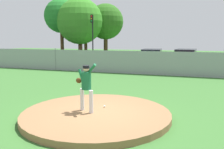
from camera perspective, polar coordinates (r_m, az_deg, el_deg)
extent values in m
plane|color=#386B2D|center=(13.78, 5.74, -2.40)|extent=(80.00, 80.00, 0.00)
cube|color=#2B2B2D|center=(22.05, 10.66, 1.67)|extent=(44.00, 7.00, 0.01)
cylinder|color=olive|center=(8.18, -3.75, -9.41)|extent=(4.96, 4.96, 0.20)
cylinder|color=silver|center=(8.24, -7.11, -5.87)|extent=(0.13, 0.13, 0.76)
cylinder|color=silver|center=(7.89, -4.98, -6.49)|extent=(0.13, 0.13, 0.76)
cylinder|color=#145933|center=(7.92, -6.14, -1.50)|extent=(0.32, 0.32, 0.58)
cylinder|color=#145933|center=(7.79, -4.99, 1.21)|extent=(0.44, 0.28, 0.41)
cylinder|color=#145933|center=(7.97, -7.34, -0.34)|extent=(0.29, 0.20, 0.46)
ellipsoid|color=#4C2D14|center=(8.09, -7.93, -1.43)|extent=(0.20, 0.12, 0.18)
sphere|color=tan|center=(7.86, -6.19, 1.30)|extent=(0.20, 0.20, 0.20)
cylinder|color=black|center=(7.85, -6.20, 1.81)|extent=(0.21, 0.21, 0.09)
sphere|color=white|center=(8.58, -1.80, -7.57)|extent=(0.07, 0.07, 0.07)
cube|color=gray|center=(17.54, 8.69, 2.74)|extent=(38.54, 0.03, 1.70)
cylinder|color=slate|center=(20.31, -13.29, 3.55)|extent=(0.07, 0.07, 1.80)
cube|color=#146066|center=(22.26, 9.41, 3.57)|extent=(2.03, 4.69, 0.75)
cube|color=black|center=(22.21, 9.45, 5.27)|extent=(1.77, 2.61, 0.58)
cylinder|color=black|center=(23.71, 9.75, 2.95)|extent=(1.87, 0.74, 0.64)
cylinder|color=black|center=(20.89, 8.97, 2.21)|extent=(1.87, 0.74, 0.64)
cube|color=maroon|center=(21.68, 17.08, 3.17)|extent=(2.05, 4.52, 0.75)
cube|color=black|center=(21.63, 17.16, 4.99)|extent=(1.77, 2.53, 0.63)
cylinder|color=black|center=(23.07, 17.38, 2.52)|extent=(1.83, 0.77, 0.64)
cylinder|color=black|center=(20.37, 16.64, 1.79)|extent=(1.83, 0.77, 0.64)
cone|color=orange|center=(25.47, -6.94, 3.32)|extent=(0.32, 0.32, 0.55)
cube|color=black|center=(25.50, -6.93, 2.73)|extent=(0.40, 0.40, 0.03)
cylinder|color=black|center=(28.36, -4.61, 8.67)|extent=(0.14, 0.14, 5.29)
cube|color=black|center=(28.28, -4.81, 13.12)|extent=(0.28, 0.24, 0.90)
sphere|color=red|center=(28.19, -4.92, 13.68)|extent=(0.18, 0.18, 0.18)
sphere|color=orange|center=(28.17, -4.91, 13.13)|extent=(0.18, 0.18, 0.18)
sphere|color=green|center=(28.15, -4.90, 12.59)|extent=(0.18, 0.18, 0.18)
cylinder|color=#4C331E|center=(33.56, -11.79, 7.40)|extent=(0.46, 0.46, 3.98)
sphere|color=#217326|center=(33.68, -11.98, 13.50)|extent=(4.54, 4.54, 4.54)
cylinder|color=#4C331E|center=(33.83, -6.27, 6.52)|extent=(0.44, 0.44, 2.78)
sphere|color=#316A2D|center=(33.84, -6.34, 11.12)|extent=(3.78, 3.78, 3.78)
cylinder|color=#4C331E|center=(32.20, -7.55, 6.33)|extent=(0.56, 0.56, 2.71)
sphere|color=#358123|center=(32.24, -7.67, 12.46)|extent=(5.98, 5.98, 5.98)
cylinder|color=#4C331E|center=(34.19, -1.51, 6.92)|extent=(0.57, 0.57, 3.17)
sphere|color=#2B631A|center=(34.25, -1.53, 12.48)|extent=(4.95, 4.95, 4.95)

